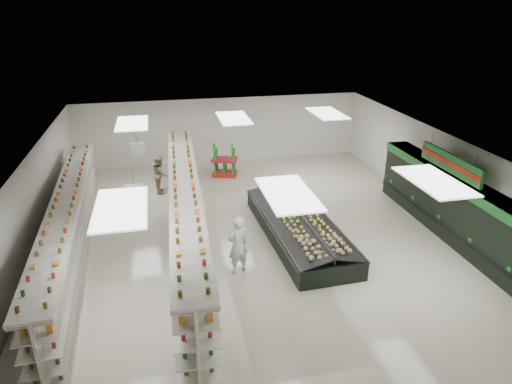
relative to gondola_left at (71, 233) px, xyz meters
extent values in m
plane|color=beige|center=(5.93, 0.51, -0.92)|extent=(16.00, 16.00, 0.00)
cube|color=white|center=(5.93, 0.51, 2.28)|extent=(14.00, 16.00, 0.02)
cube|color=white|center=(5.93, 8.51, 0.68)|extent=(14.00, 0.02, 3.20)
cube|color=white|center=(5.93, -7.49, 0.68)|extent=(14.00, 0.02, 3.20)
cube|color=white|center=(-1.07, 0.51, 0.68)|extent=(0.02, 16.00, 3.20)
cube|color=white|center=(12.93, 0.51, 0.68)|extent=(0.02, 16.00, 3.20)
cube|color=black|center=(12.48, -0.99, 0.18)|extent=(0.80, 8.00, 2.20)
cube|color=#1C6B25|center=(12.46, -0.99, 1.13)|extent=(0.85, 8.00, 0.30)
cube|color=black|center=(12.23, -0.99, -0.37)|extent=(0.55, 7.80, 0.15)
cube|color=silver|center=(12.33, -0.99, 0.43)|extent=(0.45, 7.70, 0.03)
cube|color=silver|center=(12.33, -0.99, 0.73)|extent=(0.45, 7.70, 0.03)
cube|color=white|center=(2.13, -1.49, 1.83)|extent=(0.50, 0.06, 0.40)
cube|color=#AC1F13|center=(2.13, -1.49, 1.83)|extent=(0.52, 0.02, 0.12)
cylinder|color=black|center=(2.13, -1.49, 2.13)|extent=(0.01, 0.01, 0.50)
cube|color=white|center=(2.13, 2.51, 1.83)|extent=(0.50, 0.06, 0.40)
cube|color=#AC1F13|center=(2.13, 2.51, 1.83)|extent=(0.52, 0.02, 0.12)
cylinder|color=black|center=(2.13, 2.51, 2.13)|extent=(0.01, 0.01, 0.50)
cube|color=#1C6B25|center=(12.18, -0.99, 1.73)|extent=(0.10, 3.20, 0.60)
cube|color=#AC1F13|center=(12.12, -0.99, 1.73)|extent=(0.03, 3.20, 0.18)
cylinder|color=black|center=(12.18, -2.19, 2.13)|extent=(0.01, 0.01, 0.50)
cylinder|color=black|center=(12.18, 0.21, 2.13)|extent=(0.01, 0.01, 0.50)
cube|color=silver|center=(0.00, 0.00, -0.87)|extent=(1.39, 11.65, 0.12)
cube|color=silver|center=(0.00, 0.00, 0.04)|extent=(0.57, 11.61, 1.94)
cube|color=silver|center=(0.00, 0.00, 1.05)|extent=(1.39, 11.65, 0.08)
cube|color=silver|center=(-0.22, -0.01, -0.75)|extent=(0.94, 11.53, 0.03)
cube|color=silver|center=(-0.22, -0.01, -0.33)|extent=(0.94, 11.53, 0.03)
cube|color=silver|center=(-0.22, -0.01, 0.10)|extent=(0.94, 11.53, 0.03)
cube|color=silver|center=(-0.22, -0.01, 0.52)|extent=(0.94, 11.53, 0.03)
cube|color=silver|center=(-0.22, -0.01, 0.94)|extent=(0.94, 11.53, 0.03)
cube|color=silver|center=(0.22, 0.01, -0.75)|extent=(0.94, 11.53, 0.03)
cube|color=silver|center=(0.22, 0.01, -0.33)|extent=(0.94, 11.53, 0.03)
cube|color=silver|center=(0.22, 0.01, 0.10)|extent=(0.94, 11.53, 0.03)
cube|color=silver|center=(0.22, 0.01, 0.52)|extent=(0.94, 11.53, 0.03)
cube|color=silver|center=(0.22, 0.01, 0.94)|extent=(0.94, 11.53, 0.03)
cube|color=silver|center=(3.56, 0.06, -0.86)|extent=(1.40, 12.73, 0.13)
cube|color=silver|center=(3.56, 0.06, 0.13)|extent=(0.51, 12.70, 2.12)
cube|color=silver|center=(3.56, 0.06, 1.24)|extent=(1.40, 12.73, 0.08)
cube|color=silver|center=(3.32, 0.07, -0.73)|extent=(0.91, 12.61, 0.03)
cube|color=silver|center=(3.32, 0.07, -0.27)|extent=(0.91, 12.61, 0.03)
cube|color=silver|center=(3.32, 0.07, 0.19)|extent=(0.91, 12.61, 0.03)
cube|color=silver|center=(3.32, 0.07, 0.66)|extent=(0.91, 12.61, 0.03)
cube|color=silver|center=(3.32, 0.07, 1.12)|extent=(0.91, 12.61, 0.03)
cube|color=silver|center=(3.81, 0.05, -0.73)|extent=(0.91, 12.61, 0.03)
cube|color=silver|center=(3.81, 0.05, -0.27)|extent=(0.91, 12.61, 0.03)
cube|color=silver|center=(3.81, 0.05, 0.19)|extent=(0.91, 12.61, 0.03)
cube|color=silver|center=(3.81, 0.05, 0.66)|extent=(0.91, 12.61, 0.03)
cube|color=silver|center=(3.81, 0.05, 1.12)|extent=(0.91, 12.61, 0.03)
cube|color=black|center=(7.35, -0.11, -0.62)|extent=(2.35, 6.24, 0.62)
cube|color=#262626|center=(6.33, -0.15, -0.29)|extent=(0.30, 6.15, 0.05)
cube|color=#262626|center=(8.37, -0.07, -0.29)|extent=(0.30, 6.15, 0.05)
cube|color=black|center=(6.80, -0.13, -0.20)|extent=(1.38, 6.11, 0.31)
cube|color=black|center=(7.90, -0.09, -0.20)|extent=(1.38, 6.11, 0.31)
cube|color=#262626|center=(7.35, -0.11, -0.12)|extent=(0.29, 6.07, 0.22)
cube|color=#AC1F13|center=(5.77, 6.38, -0.83)|extent=(1.27, 1.03, 0.18)
cube|color=#B41829|center=(5.77, 6.38, -0.14)|extent=(1.33, 1.09, 0.09)
imported|color=silver|center=(4.93, -1.82, -0.01)|extent=(0.78, 0.65, 1.82)
imported|color=tan|center=(2.83, 4.99, -0.12)|extent=(0.50, 0.80, 1.61)
camera|label=1|loc=(2.96, -13.44, 6.64)|focal=32.00mm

